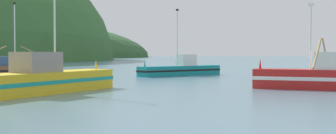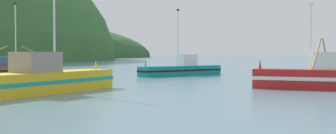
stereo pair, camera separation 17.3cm
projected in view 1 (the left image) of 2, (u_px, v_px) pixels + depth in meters
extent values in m
cube|color=brown|center=(14.00, 71.00, 47.13)|extent=(7.49, 6.08, 1.13)
cube|color=black|center=(14.00, 71.00, 47.13)|extent=(7.57, 6.14, 0.20)
cone|color=brown|center=(40.00, 63.00, 45.40)|extent=(0.28, 0.28, 0.70)
cube|color=#334C6B|center=(5.00, 61.00, 47.68)|extent=(2.63, 2.46, 0.98)
cylinder|color=silver|center=(15.00, 35.00, 46.93)|extent=(0.12, 0.12, 6.33)
cube|color=black|center=(14.00, 3.00, 46.83)|extent=(0.31, 0.23, 0.20)
cylinder|color=#997F4C|center=(38.00, 54.00, 50.16)|extent=(3.07, 4.27, 1.86)
cube|color=red|center=(321.00, 80.00, 30.81)|extent=(8.76, 6.03, 1.36)
cube|color=white|center=(321.00, 79.00, 30.80)|extent=(8.85, 6.09, 0.25)
cone|color=red|center=(260.00, 64.00, 32.34)|extent=(0.27, 0.27, 0.70)
cube|color=silver|center=(329.00, 61.00, 30.59)|extent=(2.31, 2.23, 1.19)
cylinder|color=silver|center=(311.00, 38.00, 30.99)|extent=(0.12, 0.12, 4.30)
cube|color=white|center=(311.00, 4.00, 30.92)|extent=(0.33, 0.20, 0.20)
cylinder|color=#997F4C|center=(318.00, 52.00, 27.11)|extent=(3.07, 5.33, 1.89)
cylinder|color=#997F4C|center=(325.00, 52.00, 34.38)|extent=(3.07, 5.33, 1.89)
cube|color=gold|center=(46.00, 82.00, 28.19)|extent=(8.21, 10.38, 1.32)
cube|color=teal|center=(46.00, 81.00, 28.19)|extent=(8.29, 10.48, 0.24)
cone|color=gold|center=(96.00, 64.00, 32.66)|extent=(0.28, 0.28, 0.70)
cube|color=gray|center=(37.00, 62.00, 27.43)|extent=(3.05, 3.24, 1.24)
cylinder|color=silver|center=(55.00, 30.00, 28.80)|extent=(0.12, 0.12, 5.19)
cube|color=#147F84|center=(180.00, 71.00, 49.45)|extent=(9.73, 6.93, 1.06)
cube|color=black|center=(180.00, 70.00, 49.44)|extent=(9.83, 7.00, 0.19)
cone|color=#147F84|center=(145.00, 63.00, 46.46)|extent=(0.27, 0.27, 0.70)
cube|color=silver|center=(186.00, 60.00, 49.94)|extent=(2.35, 2.12, 1.25)
cylinder|color=silver|center=(177.00, 39.00, 49.07)|extent=(0.12, 0.12, 5.92)
cube|color=black|center=(177.00, 10.00, 48.97)|extent=(0.32, 0.21, 0.20)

